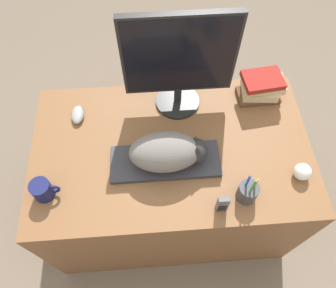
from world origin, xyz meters
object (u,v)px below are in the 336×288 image
(coffee_mug, at_px, (43,190))
(keyboard, at_px, (165,162))
(computer_mouse, at_px, (78,115))
(book_stack, at_px, (261,87))
(monitor, at_px, (179,61))
(cat, at_px, (169,151))
(phone, at_px, (223,204))
(baseball, at_px, (302,172))
(pen_cup, at_px, (248,192))

(coffee_mug, bearing_deg, keyboard, 12.25)
(computer_mouse, distance_m, book_stack, 0.89)
(monitor, xyz_separation_m, book_stack, (0.40, 0.01, -0.22))
(cat, bearing_deg, book_stack, 35.87)
(keyboard, distance_m, phone, 0.31)
(computer_mouse, relative_size, baseball, 1.42)
(book_stack, bearing_deg, coffee_mug, -155.65)
(coffee_mug, bearing_deg, book_stack, 24.35)
(baseball, height_order, book_stack, book_stack)
(cat, xyz_separation_m, baseball, (0.56, -0.10, -0.06))
(coffee_mug, xyz_separation_m, baseball, (1.08, 0.01, -0.01))
(pen_cup, bearing_deg, coffee_mug, 175.15)
(baseball, xyz_separation_m, book_stack, (-0.09, 0.44, 0.03))
(phone, bearing_deg, baseball, 18.80)
(computer_mouse, bearing_deg, cat, -33.72)
(monitor, relative_size, computer_mouse, 4.91)
(coffee_mug, xyz_separation_m, phone, (0.72, -0.12, 0.01))
(pen_cup, distance_m, book_stack, 0.55)
(keyboard, distance_m, monitor, 0.44)
(cat, distance_m, baseball, 0.57)
(keyboard, xyz_separation_m, pen_cup, (0.32, -0.18, 0.04))
(baseball, bearing_deg, book_stack, 101.21)
(baseball, distance_m, book_stack, 0.45)
(pen_cup, bearing_deg, book_stack, 72.50)
(phone, distance_m, book_stack, 0.63)
(cat, xyz_separation_m, phone, (0.19, -0.23, -0.05))
(keyboard, height_order, computer_mouse, computer_mouse)
(monitor, distance_m, pen_cup, 0.61)
(cat, height_order, monitor, monitor)
(pen_cup, height_order, baseball, pen_cup)
(coffee_mug, xyz_separation_m, pen_cup, (0.83, -0.07, 0.00))
(cat, bearing_deg, phone, -49.42)
(phone, bearing_deg, coffee_mug, 170.74)
(monitor, relative_size, book_stack, 2.45)
(monitor, xyz_separation_m, computer_mouse, (-0.48, -0.05, -0.27))
(monitor, height_order, phone, monitor)
(keyboard, xyz_separation_m, coffee_mug, (-0.51, -0.11, 0.03))
(baseball, bearing_deg, cat, 169.46)
(monitor, distance_m, baseball, 0.70)
(monitor, bearing_deg, keyboard, -104.21)
(cat, height_order, phone, cat)
(keyboard, bearing_deg, pen_cup, -29.24)
(computer_mouse, xyz_separation_m, pen_cup, (0.72, -0.46, 0.03))
(monitor, height_order, book_stack, monitor)
(pen_cup, xyz_separation_m, baseball, (0.25, 0.08, -0.01))
(computer_mouse, relative_size, pen_cup, 0.53)
(computer_mouse, bearing_deg, monitor, 6.05)
(pen_cup, xyz_separation_m, book_stack, (0.16, 0.52, 0.02))
(cat, relative_size, pen_cup, 1.68)
(coffee_mug, height_order, book_stack, book_stack)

